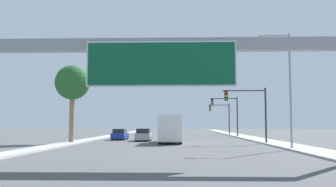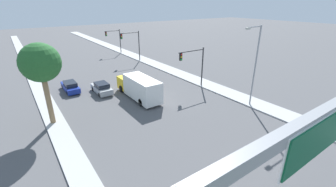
{
  "view_description": "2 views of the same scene",
  "coord_description": "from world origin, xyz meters",
  "px_view_note": "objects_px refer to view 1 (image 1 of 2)",
  "views": [
    {
      "loc": [
        1.02,
        -2.52,
        2.17
      ],
      "look_at": [
        0.0,
        29.5,
        4.74
      ],
      "focal_mm": 40.0,
      "sensor_mm": 36.0,
      "label": 1
    },
    {
      "loc": [
        -13.08,
        14.01,
        12.14
      ],
      "look_at": [
        -0.37,
        31.99,
        3.17
      ],
      "focal_mm": 24.0,
      "sensor_mm": 36.0,
      "label": 2
    }
  ],
  "objects_px": {
    "car_near_center": "(144,135)",
    "traffic_light_near_intersection": "(251,106)",
    "traffic_light_mid_block": "(229,110)",
    "traffic_light_far_intersection": "(222,114)",
    "sign_gantry": "(161,61)",
    "car_far_right": "(120,135)",
    "street_lamp_right": "(287,81)",
    "truck_box_primary": "(171,129)",
    "palm_tree_background": "(72,83)"
  },
  "relations": [
    {
      "from": "sign_gantry",
      "to": "car_far_right",
      "type": "distance_m",
      "value": 30.74
    },
    {
      "from": "traffic_light_far_intersection",
      "to": "traffic_light_near_intersection",
      "type": "bearing_deg",
      "value": -90.49
    },
    {
      "from": "traffic_light_far_intersection",
      "to": "car_far_right",
      "type": "bearing_deg",
      "value": -127.87
    },
    {
      "from": "car_far_right",
      "to": "traffic_light_near_intersection",
      "type": "bearing_deg",
      "value": -30.94
    },
    {
      "from": "car_near_center",
      "to": "traffic_light_near_intersection",
      "type": "height_order",
      "value": "traffic_light_near_intersection"
    },
    {
      "from": "traffic_light_near_intersection",
      "to": "palm_tree_background",
      "type": "distance_m",
      "value": 19.84
    },
    {
      "from": "car_near_center",
      "to": "truck_box_primary",
      "type": "xyz_separation_m",
      "value": [
        3.5,
        -4.81,
        0.85
      ]
    },
    {
      "from": "car_far_right",
      "to": "traffic_light_far_intersection",
      "type": "distance_m",
      "value": 26.26
    },
    {
      "from": "street_lamp_right",
      "to": "traffic_light_far_intersection",
      "type": "bearing_deg",
      "value": 91.56
    },
    {
      "from": "truck_box_primary",
      "to": "traffic_light_mid_block",
      "type": "distance_m",
      "value": 20.93
    },
    {
      "from": "car_near_center",
      "to": "truck_box_primary",
      "type": "distance_m",
      "value": 6.01
    },
    {
      "from": "traffic_light_near_intersection",
      "to": "traffic_light_mid_block",
      "type": "height_order",
      "value": "traffic_light_mid_block"
    },
    {
      "from": "traffic_light_mid_block",
      "to": "traffic_light_near_intersection",
      "type": "bearing_deg",
      "value": -90.41
    },
    {
      "from": "car_near_center",
      "to": "car_far_right",
      "type": "height_order",
      "value": "car_near_center"
    },
    {
      "from": "car_far_right",
      "to": "traffic_light_mid_block",
      "type": "relative_size",
      "value": 0.73
    },
    {
      "from": "truck_box_primary",
      "to": "traffic_light_far_intersection",
      "type": "relative_size",
      "value": 1.49
    },
    {
      "from": "car_near_center",
      "to": "car_far_right",
      "type": "xyz_separation_m",
      "value": [
        -3.5,
        3.37,
        -0.03
      ]
    },
    {
      "from": "traffic_light_mid_block",
      "to": "car_near_center",
      "type": "bearing_deg",
      "value": -131.62
    },
    {
      "from": "car_near_center",
      "to": "palm_tree_background",
      "type": "xyz_separation_m",
      "value": [
        -7.44,
        -5.58,
        5.9
      ]
    },
    {
      "from": "traffic_light_far_intersection",
      "to": "traffic_light_mid_block",
      "type": "bearing_deg",
      "value": -90.65
    },
    {
      "from": "car_far_right",
      "to": "car_near_center",
      "type": "bearing_deg",
      "value": -43.9
    },
    {
      "from": "street_lamp_right",
      "to": "sign_gantry",
      "type": "bearing_deg",
      "value": -131.7
    },
    {
      "from": "sign_gantry",
      "to": "traffic_light_far_intersection",
      "type": "bearing_deg",
      "value": 79.82
    },
    {
      "from": "traffic_light_near_intersection",
      "to": "street_lamp_right",
      "type": "relative_size",
      "value": 0.61
    },
    {
      "from": "traffic_light_near_intersection",
      "to": "traffic_light_far_intersection",
      "type": "bearing_deg",
      "value": 89.51
    },
    {
      "from": "car_far_right",
      "to": "street_lamp_right",
      "type": "height_order",
      "value": "street_lamp_right"
    },
    {
      "from": "truck_box_primary",
      "to": "traffic_light_far_intersection",
      "type": "distance_m",
      "value": 30.22
    },
    {
      "from": "traffic_light_near_intersection",
      "to": "palm_tree_background",
      "type": "relative_size",
      "value": 0.7
    },
    {
      "from": "car_near_center",
      "to": "truck_box_primary",
      "type": "relative_size",
      "value": 0.5
    },
    {
      "from": "sign_gantry",
      "to": "traffic_light_near_intersection",
      "type": "height_order",
      "value": "sign_gantry"
    },
    {
      "from": "traffic_light_mid_block",
      "to": "palm_tree_background",
      "type": "relative_size",
      "value": 0.75
    },
    {
      "from": "traffic_light_near_intersection",
      "to": "traffic_light_mid_block",
      "type": "distance_m",
      "value": 20.0
    },
    {
      "from": "truck_box_primary",
      "to": "traffic_light_far_intersection",
      "type": "xyz_separation_m",
      "value": [
        8.99,
        28.75,
        2.4
      ]
    },
    {
      "from": "car_near_center",
      "to": "traffic_light_mid_block",
      "type": "relative_size",
      "value": 0.68
    },
    {
      "from": "traffic_light_far_intersection",
      "to": "sign_gantry",
      "type": "bearing_deg",
      "value": -100.18
    },
    {
      "from": "sign_gantry",
      "to": "car_far_right",
      "type": "bearing_deg",
      "value": 103.34
    },
    {
      "from": "sign_gantry",
      "to": "traffic_light_mid_block",
      "type": "bearing_deg",
      "value": 77.51
    },
    {
      "from": "truck_box_primary",
      "to": "street_lamp_right",
      "type": "distance_m",
      "value": 14.82
    },
    {
      "from": "traffic_light_far_intersection",
      "to": "street_lamp_right",
      "type": "distance_m",
      "value": 38.87
    },
    {
      "from": "sign_gantry",
      "to": "traffic_light_mid_block",
      "type": "xyz_separation_m",
      "value": [
        8.88,
        40.09,
        -1.25
      ]
    },
    {
      "from": "car_far_right",
      "to": "street_lamp_right",
      "type": "bearing_deg",
      "value": -46.95
    },
    {
      "from": "sign_gantry",
      "to": "traffic_light_mid_block",
      "type": "height_order",
      "value": "sign_gantry"
    },
    {
      "from": "palm_tree_background",
      "to": "sign_gantry",
      "type": "bearing_deg",
      "value": -62.0
    },
    {
      "from": "car_far_right",
      "to": "palm_tree_background",
      "type": "height_order",
      "value": "palm_tree_background"
    },
    {
      "from": "car_far_right",
      "to": "street_lamp_right",
      "type": "distance_m",
      "value": 25.48
    },
    {
      "from": "palm_tree_background",
      "to": "street_lamp_right",
      "type": "xyz_separation_m",
      "value": [
        20.99,
        -9.3,
        -0.89
      ]
    },
    {
      "from": "traffic_light_mid_block",
      "to": "street_lamp_right",
      "type": "bearing_deg",
      "value": -87.68
    },
    {
      "from": "car_near_center",
      "to": "palm_tree_background",
      "type": "bearing_deg",
      "value": -143.1
    },
    {
      "from": "sign_gantry",
      "to": "traffic_light_mid_block",
      "type": "relative_size",
      "value": 3.14
    },
    {
      "from": "car_near_center",
      "to": "traffic_light_near_intersection",
      "type": "relative_size",
      "value": 0.73
    }
  ]
}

